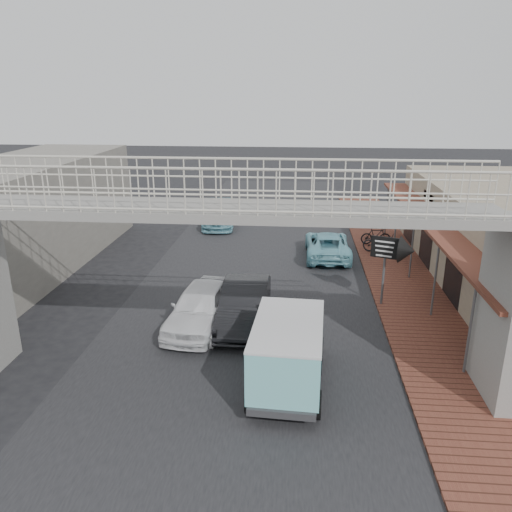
% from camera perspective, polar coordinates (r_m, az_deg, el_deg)
% --- Properties ---
extents(ground, '(120.00, 120.00, 0.00)m').
position_cam_1_polar(ground, '(18.49, -1.27, -7.54)').
color(ground, black).
rests_on(ground, ground).
extents(road_strip, '(10.00, 60.00, 0.01)m').
position_cam_1_polar(road_strip, '(18.48, -1.27, -7.53)').
color(road_strip, black).
rests_on(road_strip, ground).
extents(sidewalk, '(3.00, 40.00, 0.10)m').
position_cam_1_polar(sidewalk, '(21.62, 17.07, -4.28)').
color(sidewalk, brown).
rests_on(sidewalk, ground).
extents(footbridge, '(16.40, 2.40, 6.34)m').
position_cam_1_polar(footbridge, '(13.58, -3.18, -2.83)').
color(footbridge, gray).
rests_on(footbridge, ground).
extents(building_far_left, '(5.00, 14.00, 5.00)m').
position_cam_1_polar(building_far_left, '(26.52, -24.22, 4.61)').
color(building_far_left, gray).
rests_on(building_far_left, ground).
extents(white_hatchback, '(2.34, 4.73, 1.55)m').
position_cam_1_polar(white_hatchback, '(17.97, -6.30, -5.73)').
color(white_hatchback, white).
rests_on(white_hatchback, ground).
extents(dark_sedan, '(1.63, 4.64, 1.53)m').
position_cam_1_polar(dark_sedan, '(18.08, -1.31, -5.49)').
color(dark_sedan, black).
rests_on(dark_sedan, ground).
extents(angkot_curb, '(2.20, 4.67, 1.29)m').
position_cam_1_polar(angkot_curb, '(25.57, 8.16, 1.29)').
color(angkot_curb, '#76BECD').
rests_on(angkot_curb, ground).
extents(angkot_far, '(2.32, 4.82, 1.35)m').
position_cam_1_polar(angkot_far, '(31.36, -4.26, 4.68)').
color(angkot_far, '#6CACBC').
rests_on(angkot_far, ground).
extents(angkot_van, '(2.16, 4.34, 2.08)m').
position_cam_1_polar(angkot_van, '(14.23, 3.72, -10.04)').
color(angkot_van, black).
rests_on(angkot_van, ground).
extents(motorcycle_near, '(2.02, 1.32, 1.00)m').
position_cam_1_polar(motorcycle_near, '(26.43, 14.14, 1.38)').
color(motorcycle_near, black).
rests_on(motorcycle_near, sidewalk).
extents(motorcycle_far, '(1.64, 0.55, 0.97)m').
position_cam_1_polar(motorcycle_far, '(27.90, 13.53, 2.28)').
color(motorcycle_far, black).
rests_on(motorcycle_far, sidewalk).
extents(arrow_sign, '(1.71, 1.15, 2.83)m').
position_cam_1_polar(arrow_sign, '(19.45, 16.59, 0.56)').
color(arrow_sign, '#59595B').
rests_on(arrow_sign, sidewalk).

